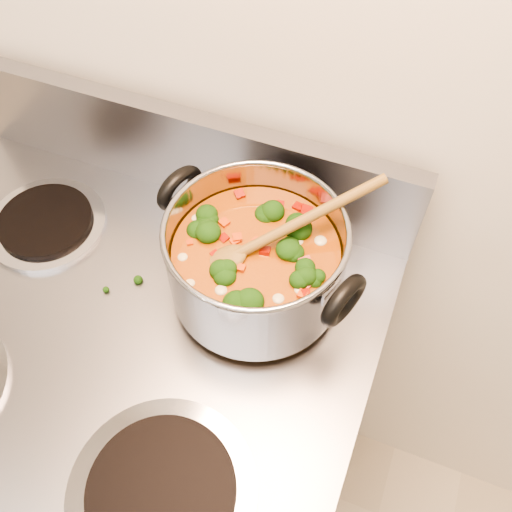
{
  "coord_description": "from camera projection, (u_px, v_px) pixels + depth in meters",
  "views": [
    {
      "loc": [
        0.37,
        0.91,
        1.63
      ],
      "look_at": [
        0.21,
        1.31,
        1.01
      ],
      "focal_mm": 40.0,
      "sensor_mm": 36.0,
      "label": 1
    }
  ],
  "objects": [
    {
      "name": "cooktop_crumbs",
      "position": [
        284.0,
        263.0,
        0.86
      ],
      "size": [
        0.15,
        0.31,
        0.01
      ],
      "color": "black",
      "rests_on": "electric_range"
    },
    {
      "name": "electric_range",
      "position": [
        148.0,
        440.0,
        1.16
      ],
      "size": [
        0.74,
        0.67,
        1.08
      ],
      "color": "gray",
      "rests_on": "ground"
    },
    {
      "name": "wooden_spoon",
      "position": [
        265.0,
        240.0,
        0.74
      ],
      "size": [
        0.21,
        0.2,
        0.1
      ],
      "rotation": [
        0.0,
        0.0,
        0.74
      ],
      "color": "brown",
      "rests_on": "stockpot"
    },
    {
      "name": "stockpot",
      "position": [
        256.0,
        261.0,
        0.77
      ],
      "size": [
        0.3,
        0.24,
        0.15
      ],
      "rotation": [
        0.0,
        0.0,
        -0.33
      ],
      "color": "gray",
      "rests_on": "electric_range"
    }
  ]
}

